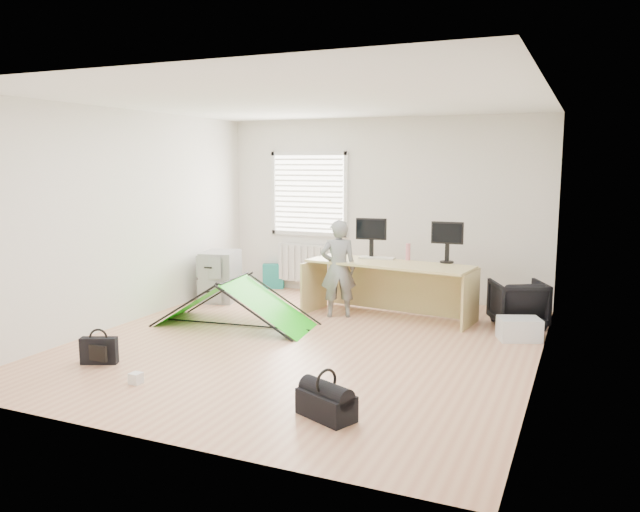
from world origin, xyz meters
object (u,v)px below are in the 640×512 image
at_px(filing_cabinet, 221,276).
at_px(person, 338,269).
at_px(thermos, 408,252).
at_px(monitor_right, 447,248).
at_px(laptop_bag, 99,351).
at_px(duffel_bag, 326,405).
at_px(desk, 388,290).
at_px(storage_crate, 519,329).
at_px(monitor_left, 371,243).
at_px(office_chair, 518,303).
at_px(kite, 235,302).

bearing_deg(filing_cabinet, person, -20.95).
bearing_deg(person, thermos, -173.45).
relative_size(monitor_right, thermos, 1.84).
distance_m(laptop_bag, duffel_bag, 2.68).
bearing_deg(monitor_right, desk, -158.93).
bearing_deg(storage_crate, filing_cabinet, 174.44).
bearing_deg(monitor_left, filing_cabinet, -179.82).
xyz_separation_m(desk, office_chair, (1.62, 0.27, -0.08)).
height_order(monitor_left, kite, monitor_left).
xyz_separation_m(office_chair, storage_crate, (0.09, -0.66, -0.16)).
xyz_separation_m(desk, duffel_bag, (0.52, -3.33, -0.26)).
relative_size(thermos, kite, 0.11).
bearing_deg(monitor_left, thermos, -4.95).
bearing_deg(office_chair, desk, -15.35).
relative_size(monitor_left, kite, 0.21).
height_order(desk, filing_cabinet, desk).
relative_size(office_chair, laptop_bag, 1.74).
xyz_separation_m(filing_cabinet, kite, (0.96, -1.19, -0.06)).
xyz_separation_m(monitor_right, storage_crate, (1.01, -0.69, -0.81)).
distance_m(filing_cabinet, person, 2.01).
bearing_deg(duffel_bag, thermos, 119.47).
bearing_deg(duffel_bag, laptop_bag, -163.08).
distance_m(thermos, storage_crate, 1.84).
height_order(kite, laptop_bag, kite).
bearing_deg(laptop_bag, monitor_right, 25.43).
bearing_deg(kite, monitor_left, 40.89).
distance_m(filing_cabinet, duffel_bag, 4.60).
xyz_separation_m(monitor_right, duffel_bag, (-0.17, -3.63, -0.83)).
relative_size(filing_cabinet, person, 0.57).
bearing_deg(desk, office_chair, 16.78).
relative_size(monitor_right, laptop_bag, 1.13).
bearing_deg(storage_crate, kite, -167.13).
bearing_deg(filing_cabinet, office_chair, -11.09).
distance_m(person, kite, 1.43).
distance_m(filing_cabinet, thermos, 2.83).
height_order(desk, monitor_left, monitor_left).
distance_m(thermos, person, 0.97).
bearing_deg(filing_cabinet, storage_crate, -19.83).
relative_size(desk, duffel_bag, 4.47).
xyz_separation_m(filing_cabinet, person, (1.98, -0.23, 0.28)).
height_order(thermos, office_chair, thermos).
distance_m(filing_cabinet, laptop_bag, 3.08).
bearing_deg(monitor_right, filing_cabinet, -177.68).
bearing_deg(kite, duffel_bag, -52.40).
bearing_deg(office_chair, thermos, -26.61).
height_order(person, duffel_bag, person).
bearing_deg(duffel_bag, filing_cabinet, 156.89).
relative_size(monitor_right, office_chair, 0.65).
relative_size(storage_crate, duffel_bag, 0.95).
relative_size(filing_cabinet, monitor_left, 1.75).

